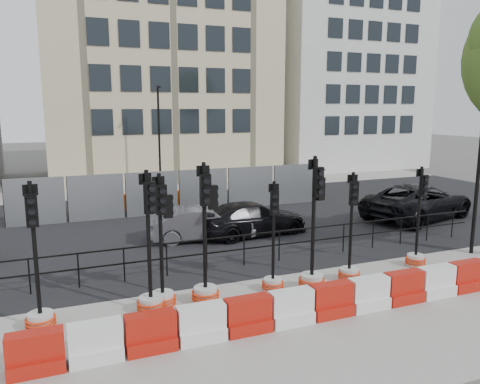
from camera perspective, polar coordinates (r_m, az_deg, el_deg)
name	(u,v)px	position (r m, az deg, el deg)	size (l,w,h in m)	color
ground	(260,279)	(13.51, 2.48, -10.57)	(120.00, 120.00, 0.00)	#51514C
sidewalk_near	(315,323)	(11.07, 9.19, -15.52)	(40.00, 6.00, 0.02)	gray
road	(191,223)	(19.80, -5.98, -3.79)	(40.00, 14.00, 0.03)	black
sidewalk_far	(149,189)	(28.38, -11.05, 0.35)	(40.00, 4.00, 0.02)	gray
building_cream	(156,46)	(34.49, -10.20, 17.10)	(15.00, 10.06, 18.00)	beige
building_white	(339,68)	(40.32, 11.92, 14.60)	(12.00, 9.06, 16.00)	silver
kerb_railing	(244,245)	(14.33, 0.50, -6.42)	(18.00, 0.04, 1.00)	black
heras_fencing	(164,196)	(22.10, -9.19, -0.53)	(14.33, 1.72, 2.00)	gray
lamp_post_far	(159,136)	(27.12, -9.82, 6.78)	(0.12, 0.56, 6.00)	black
lamp_post_near	(480,157)	(16.90, 27.24, 3.77)	(0.12, 0.56, 6.00)	black
barrier_row	(311,305)	(11.08, 8.69, -13.47)	(12.55, 0.50, 0.80)	#B7180E
traffic_signal_a	(39,301)	(11.24, -23.29, -12.09)	(0.65, 0.65, 3.31)	silver
traffic_signal_b	(163,277)	(11.55, -9.40, -10.20)	(0.65, 0.65, 3.30)	silver
traffic_signal_c	(151,285)	(11.35, -10.84, -11.07)	(0.67, 0.67, 3.42)	silver
traffic_signal_d	(206,271)	(11.67, -4.19, -9.59)	(0.70, 0.70, 3.53)	silver
traffic_signal_e	(273,269)	(12.47, 4.05, -9.39)	(0.58, 0.58, 2.95)	silver
traffic_signal_f	(313,259)	(12.60, 8.89, -8.10)	(0.71, 0.71, 3.59)	silver
traffic_signal_g	(350,259)	(13.48, 13.24, -8.00)	(0.61, 0.61, 3.09)	silver
traffic_signal_h	(417,246)	(15.29, 20.74, -6.23)	(0.61, 0.61, 3.08)	silver
car_b	(201,224)	(17.15, -4.73, -3.87)	(3.94, 1.85, 1.25)	#4B4A4F
car_c	(252,219)	(17.79, 1.46, -3.28)	(4.55, 2.22, 1.28)	black
car_d	(418,202)	(21.74, 20.93, -1.10)	(6.03, 3.93, 1.54)	black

